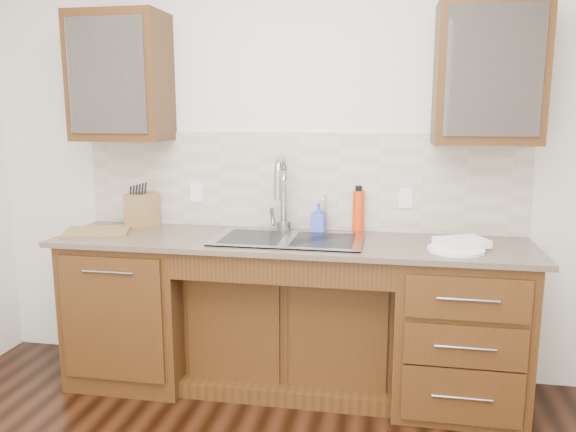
% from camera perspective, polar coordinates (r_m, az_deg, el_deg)
% --- Properties ---
extents(wall_back, '(4.00, 0.10, 2.70)m').
position_cam_1_polar(wall_back, '(3.48, 1.20, 6.05)').
color(wall_back, silver).
rests_on(wall_back, ground).
extents(base_cabinet_left, '(0.70, 0.62, 0.88)m').
position_cam_1_polar(base_cabinet_left, '(3.62, -15.03, -8.91)').
color(base_cabinet_left, '#593014').
rests_on(base_cabinet_left, ground).
extents(base_cabinet_center, '(1.20, 0.44, 0.70)m').
position_cam_1_polar(base_cabinet_center, '(3.45, 0.40, -11.10)').
color(base_cabinet_center, '#593014').
rests_on(base_cabinet_center, ground).
extents(base_cabinet_right, '(0.70, 0.62, 0.88)m').
position_cam_1_polar(base_cabinet_right, '(3.31, 16.82, -10.85)').
color(base_cabinet_right, '#593014').
rests_on(base_cabinet_right, ground).
extents(countertop, '(2.70, 0.65, 0.03)m').
position_cam_1_polar(countertop, '(3.19, 0.08, -2.66)').
color(countertop, '#84705B').
rests_on(countertop, base_cabinet_left).
extents(backsplash, '(2.70, 0.02, 0.59)m').
position_cam_1_polar(backsplash, '(3.44, 1.02, 3.56)').
color(backsplash, beige).
rests_on(backsplash, wall_back).
extents(sink, '(0.84, 0.46, 0.19)m').
position_cam_1_polar(sink, '(3.19, 0.03, -3.94)').
color(sink, '#9E9EA5').
rests_on(sink, countertop).
extents(faucet, '(0.04, 0.04, 0.40)m').
position_cam_1_polar(faucet, '(3.37, -0.43, 1.78)').
color(faucet, '#999993').
rests_on(faucet, countertop).
extents(filter_tap, '(0.02, 0.02, 0.24)m').
position_cam_1_polar(filter_tap, '(3.35, 3.80, 0.34)').
color(filter_tap, '#999993').
rests_on(filter_tap, countertop).
extents(upper_cabinet_left, '(0.55, 0.34, 0.75)m').
position_cam_1_polar(upper_cabinet_left, '(3.59, -16.62, 13.34)').
color(upper_cabinet_left, '#593014').
rests_on(upper_cabinet_left, wall_back).
extents(upper_cabinet_right, '(0.55, 0.34, 0.75)m').
position_cam_1_polar(upper_cabinet_right, '(3.25, 19.69, 13.50)').
color(upper_cabinet_right, '#593014').
rests_on(upper_cabinet_right, wall_back).
extents(outlet_left, '(0.08, 0.01, 0.12)m').
position_cam_1_polar(outlet_left, '(3.60, -9.28, 2.38)').
color(outlet_left, white).
rests_on(outlet_left, backsplash).
extents(outlet_right, '(0.08, 0.01, 0.12)m').
position_cam_1_polar(outlet_right, '(3.39, 11.88, 1.79)').
color(outlet_right, white).
rests_on(outlet_right, backsplash).
extents(soap_bottle, '(0.09, 0.09, 0.18)m').
position_cam_1_polar(soap_bottle, '(3.36, 3.14, -0.19)').
color(soap_bottle, '#4256D1').
rests_on(soap_bottle, countertop).
extents(water_bottle, '(0.08, 0.08, 0.25)m').
position_cam_1_polar(water_bottle, '(3.37, 7.14, 0.44)').
color(water_bottle, red).
rests_on(water_bottle, countertop).
extents(plate, '(0.38, 0.38, 0.02)m').
position_cam_1_polar(plate, '(3.05, 16.68, -3.29)').
color(plate, white).
rests_on(plate, countertop).
extents(dish_towel, '(0.30, 0.27, 0.04)m').
position_cam_1_polar(dish_towel, '(3.11, 17.22, -2.56)').
color(dish_towel, silver).
rests_on(dish_towel, plate).
extents(knife_block, '(0.17, 0.22, 0.21)m').
position_cam_1_polar(knife_block, '(3.63, -14.63, 0.60)').
color(knife_block, olive).
rests_on(knife_block, countertop).
extents(cutting_board, '(0.43, 0.37, 0.02)m').
position_cam_1_polar(cutting_board, '(3.56, -18.82, -1.45)').
color(cutting_board, brown).
rests_on(cutting_board, countertop).
extents(cup_left_a, '(0.14, 0.14, 0.10)m').
position_cam_1_polar(cup_left_a, '(3.63, -17.74, 12.46)').
color(cup_left_a, silver).
rests_on(cup_left_a, upper_cabinet_left).
extents(cup_left_b, '(0.13, 0.13, 0.09)m').
position_cam_1_polar(cup_left_b, '(3.52, -14.28, 12.66)').
color(cup_left_b, white).
rests_on(cup_left_b, upper_cabinet_left).
extents(cup_right_a, '(0.14, 0.14, 0.09)m').
position_cam_1_polar(cup_right_a, '(3.24, 18.23, 12.63)').
color(cup_right_a, white).
rests_on(cup_right_a, upper_cabinet_right).
extents(cup_right_b, '(0.11, 0.11, 0.09)m').
position_cam_1_polar(cup_right_b, '(3.26, 20.44, 12.52)').
color(cup_right_b, white).
rests_on(cup_right_b, upper_cabinet_right).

